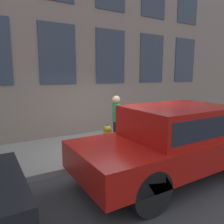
% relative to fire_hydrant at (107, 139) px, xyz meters
% --- Properties ---
extents(ground_plane, '(80.00, 80.00, 0.00)m').
position_rel_fire_hydrant_xyz_m(ground_plane, '(-0.37, -0.48, -0.58)').
color(ground_plane, '#38383A').
extents(sidewalk, '(2.81, 60.00, 0.15)m').
position_rel_fire_hydrant_xyz_m(sidewalk, '(1.04, -0.48, -0.50)').
color(sidewalk, gray).
rests_on(sidewalk, ground_plane).
extents(fire_hydrant, '(0.32, 0.43, 0.84)m').
position_rel_fire_hydrant_xyz_m(fire_hydrant, '(0.00, 0.00, 0.00)').
color(fire_hydrant, gold).
rests_on(fire_hydrant, sidewalk).
extents(person, '(0.39, 0.26, 1.60)m').
position_rel_fire_hydrant_xyz_m(person, '(0.52, -0.62, 0.53)').
color(person, '#232328').
rests_on(person, sidewalk).
extents(parked_car_red_near, '(1.93, 4.96, 1.68)m').
position_rel_fire_hydrant_xyz_m(parked_car_red_near, '(-1.76, -0.90, 0.37)').
color(parked_car_red_near, black).
rests_on(parked_car_red_near, ground_plane).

